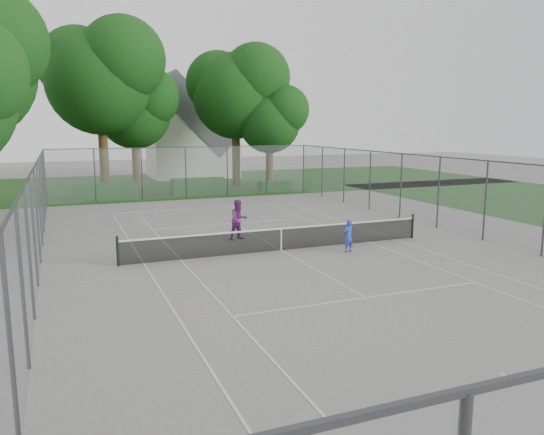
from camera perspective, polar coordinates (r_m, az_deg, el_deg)
name	(u,v)px	position (r m, az deg, el deg)	size (l,w,h in m)	color
ground	(281,251)	(21.51, 1.00, -3.58)	(120.00, 120.00, 0.00)	slate
grass_far	(163,184)	(46.26, -11.66, 3.53)	(60.00, 20.00, 0.00)	#163E11
court_markings	(281,250)	(21.51, 1.00, -3.56)	(11.03, 23.83, 0.01)	silver
tennis_net	(281,238)	(21.39, 1.00, -2.25)	(12.87, 0.10, 1.10)	black
perimeter_fence	(281,207)	(21.16, 1.01, 1.19)	(18.08, 34.08, 3.52)	#38383D
tree_far_left	(101,73)	(41.72, -17.91, 14.61)	(8.85, 8.08, 12.72)	#3E2B16
tree_far_midleft	(135,106)	(43.22, -14.53, 11.51)	(6.51, 5.94, 9.35)	#3E2B16
tree_far_midright	(237,89)	(44.27, -3.80, 13.67)	(7.99, 7.30, 11.49)	#3E2B16
tree_far_right	(271,117)	(43.20, -0.15, 10.73)	(5.68, 5.19, 8.16)	#3E2B16
hedge_left	(106,191)	(38.32, -17.45, 2.76)	(4.20, 1.26, 1.05)	#194E1A
hedge_mid	(198,186)	(38.82, -7.96, 3.32)	(3.84, 1.10, 1.21)	#194E1A
hedge_right	(276,186)	(40.72, 0.43, 3.44)	(2.64, 0.97, 0.79)	#194E1A
house	(192,136)	(52.06, -8.64, 8.69)	(7.92, 6.14, 9.86)	silver
girl_player	(348,236)	(21.36, 8.20, -1.97)	(0.48, 0.31, 1.31)	#3045B5
woman_player	(239,220)	(23.41, -3.58, -0.24)	(0.87, 0.68, 1.79)	#67236B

